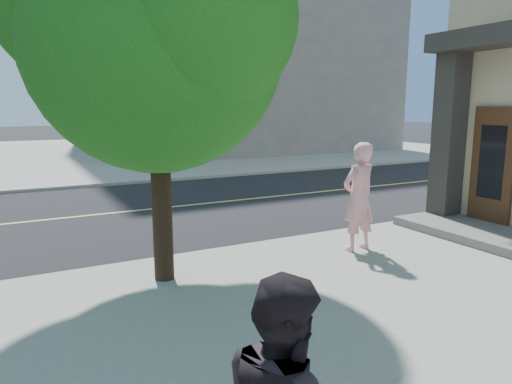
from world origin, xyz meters
TOP-DOWN VIEW (x-y plane):
  - sidewalk_ne at (13.50, 21.50)m, footprint 29.00×25.00m
  - filler_ne at (14.00, 22.00)m, footprint 18.00×16.00m
  - man_on_phone at (6.35, -1.36)m, footprint 0.81×0.58m
  - street_tree at (2.76, -1.09)m, footprint 4.70×4.27m

SIDE VIEW (x-z plane):
  - sidewalk_ne at x=13.50m, z-range 0.00..0.12m
  - man_on_phone at x=6.35m, z-range 0.12..2.17m
  - street_tree at x=2.76m, z-range 1.03..7.26m
  - filler_ne at x=14.00m, z-range 0.12..14.12m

